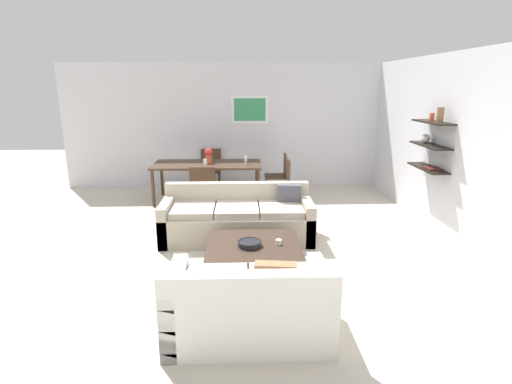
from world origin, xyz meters
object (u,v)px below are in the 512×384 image
(decorative_bowl, at_px, (250,243))
(dining_table, at_px, (207,166))
(wine_glass_head, at_px, (209,153))
(wine_glass_right_far, at_px, (245,157))
(candle_jar, at_px, (279,242))
(loveseat_white, at_px, (249,306))
(dining_chair_right_far, at_px, (280,173))
(sofa_beige, at_px, (238,219))
(dining_chair_foot, at_px, (203,187))
(wine_glass_right_near, at_px, (246,159))
(dining_chair_right_near, at_px, (282,178))
(wine_glass_foot, at_px, (205,162))
(dining_chair_head, at_px, (211,167))
(coffee_table, at_px, (254,259))
(centerpiece_vase, at_px, (209,155))

(decorative_bowl, bearing_deg, dining_table, 103.19)
(wine_glass_head, bearing_deg, dining_table, -90.00)
(wine_glass_right_far, bearing_deg, candle_jar, -83.73)
(candle_jar, distance_m, wine_glass_right_far, 3.43)
(loveseat_white, relative_size, dining_table, 0.71)
(dining_chair_right_far, bearing_deg, sofa_beige, -110.18)
(dining_chair_foot, height_order, wine_glass_right_near, wine_glass_right_near)
(dining_chair_right_far, bearing_deg, wine_glass_right_far, -172.05)
(loveseat_white, relative_size, dining_chair_right_near, 1.68)
(sofa_beige, bearing_deg, wine_glass_foot, 110.76)
(dining_table, bearing_deg, sofa_beige, -73.26)
(loveseat_white, distance_m, dining_chair_right_far, 4.76)
(candle_jar, relative_size, wine_glass_foot, 0.44)
(dining_chair_head, height_order, wine_glass_right_far, wine_glass_right_far)
(sofa_beige, xyz_separation_m, dining_chair_right_far, (0.84, 2.28, 0.21))
(dining_chair_right_near, bearing_deg, coffee_table, -101.73)
(dining_chair_head, xyz_separation_m, wine_glass_right_far, (0.75, -0.77, 0.34))
(sofa_beige, bearing_deg, decorative_bowl, -82.91)
(decorative_bowl, height_order, dining_chair_right_near, dining_chair_right_near)
(dining_chair_right_far, bearing_deg, dining_chair_foot, -142.69)
(coffee_table, height_order, wine_glass_foot, wine_glass_foot)
(decorative_bowl, bearing_deg, dining_chair_right_near, 77.55)
(sofa_beige, relative_size, centerpiece_vase, 7.58)
(candle_jar, relative_size, dining_chair_head, 0.08)
(sofa_beige, xyz_separation_m, decorative_bowl, (0.16, -1.25, 0.12))
(sofa_beige, xyz_separation_m, dining_chair_foot, (-0.62, 1.17, 0.21))
(dining_chair_head, height_order, wine_glass_foot, wine_glass_foot)
(dining_chair_head, bearing_deg, candle_jar, -74.84)
(dining_table, relative_size, wine_glass_head, 11.44)
(dining_chair_foot, height_order, wine_glass_right_far, wine_glass_right_far)
(wine_glass_foot, bearing_deg, candle_jar, -68.37)
(dining_table, height_order, centerpiece_vase, centerpiece_vase)
(centerpiece_vase, bearing_deg, sofa_beige, -74.33)
(dining_chair_right_near, bearing_deg, centerpiece_vase, 169.47)
(dining_chair_head, distance_m, wine_glass_right_far, 1.13)
(loveseat_white, height_order, dining_chair_right_far, dining_chair_right_far)
(wine_glass_head, bearing_deg, dining_chair_right_near, -23.82)
(candle_jar, bearing_deg, wine_glass_right_far, 96.27)
(coffee_table, distance_m, centerpiece_vase, 3.48)
(wine_glass_right_far, bearing_deg, wine_glass_foot, -144.13)
(dining_chair_foot, height_order, dining_chair_right_near, same)
(wine_glass_head, height_order, wine_glass_foot, wine_glass_head)
(decorative_bowl, height_order, dining_chair_head, dining_chair_head)
(decorative_bowl, xyz_separation_m, dining_chair_right_near, (0.68, 3.09, 0.09))
(dining_chair_foot, bearing_deg, sofa_beige, -62.05)
(wine_glass_head, bearing_deg, decorative_bowl, -78.27)
(centerpiece_vase, bearing_deg, wine_glass_right_far, 5.73)
(candle_jar, relative_size, dining_table, 0.04)
(centerpiece_vase, bearing_deg, candle_jar, -71.67)
(dining_chair_foot, relative_size, wine_glass_head, 4.80)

